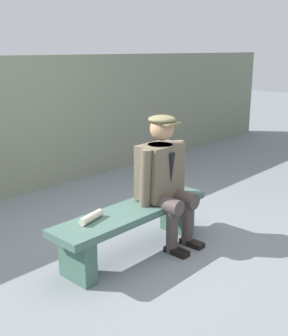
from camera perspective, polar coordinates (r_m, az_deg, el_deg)
name	(u,v)px	position (r m, az deg, el deg)	size (l,w,h in m)	color
ground_plane	(133,252)	(4.00, -1.46, -11.34)	(30.00, 30.00, 0.00)	slate
bench	(133,221)	(3.86, -1.49, -7.24)	(1.65, 0.41, 0.44)	#436257
seated_man	(164,176)	(3.96, 2.76, -1.02)	(0.60, 0.57, 1.24)	brown
rolled_magazine	(91,217)	(3.56, -7.16, -6.65)	(0.07, 0.07, 0.26)	beige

